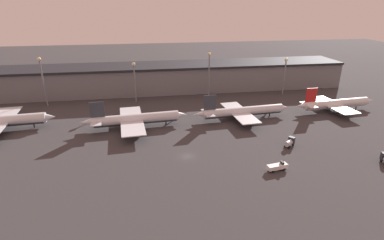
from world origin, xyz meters
name	(u,v)px	position (x,y,z in m)	size (l,w,h in m)	color
ground	(187,156)	(0.00, 0.00, 0.00)	(600.00, 600.00, 0.00)	#383538
terminal_building	(166,77)	(0.00, 83.07, 7.80)	(209.99, 25.30, 15.51)	slate
airplane_0	(0,121)	(-72.02, 34.58, 3.91)	(42.47, 38.57, 14.77)	silver
airplane_1	(135,119)	(-17.79, 28.52, 3.69)	(44.23, 33.71, 12.35)	silver
airplane_2	(242,112)	(29.64, 30.83, 3.45)	(45.41, 28.68, 12.20)	silver
airplane_3	(335,104)	(77.03, 33.50, 3.54)	(42.26, 27.66, 12.34)	silver
service_vehicle_1	(290,142)	(37.94, 1.34, 1.70)	(4.95, 4.54, 3.26)	#282D38
service_vehicle_2	(277,167)	(26.48, -13.66, 1.36)	(6.88, 3.08, 2.86)	white
lamp_post_0	(42,75)	(-62.01, 64.10, 15.72)	(1.80, 1.80, 24.68)	slate
lamp_post_1	(135,76)	(-17.69, 64.10, 13.55)	(1.80, 1.80, 20.78)	slate
lamp_post_2	(209,69)	(21.53, 64.10, 15.76)	(1.80, 1.80, 24.75)	slate
lamp_post_3	(285,71)	(64.71, 64.10, 13.39)	(1.80, 1.80, 20.50)	slate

